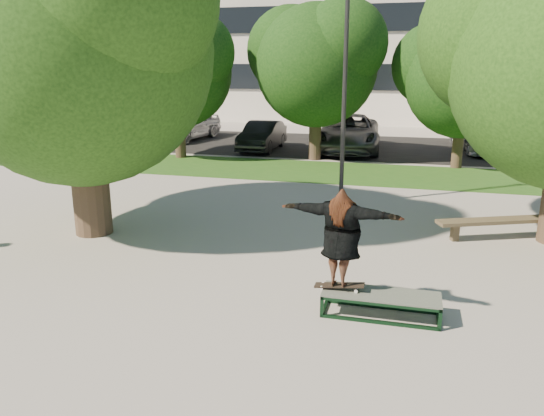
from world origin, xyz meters
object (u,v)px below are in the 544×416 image
(grind_box, at_px, (381,305))
(car_silver_b, at_px, (485,132))
(tree_left, at_px, (75,34))
(car_grey, at_px, (349,133))
(car_dark, at_px, (262,136))
(bench, at_px, (501,222))
(car_silver_a, at_px, (187,124))
(lamppost, at_px, (345,89))

(grind_box, xyz_separation_m, car_silver_b, (3.51, 17.94, 0.64))
(tree_left, height_order, car_grey, tree_left)
(grind_box, bearing_deg, car_dark, 112.04)
(grind_box, height_order, car_silver_b, car_silver_b)
(tree_left, bearing_deg, bench, 11.52)
(car_silver_a, bearing_deg, lamppost, -41.08)
(car_grey, bearing_deg, bench, -72.14)
(bench, distance_m, car_silver_a, 18.74)
(lamppost, distance_m, car_silver_b, 12.61)
(lamppost, xyz_separation_m, grind_box, (1.49, -6.60, -2.96))
(bench, bearing_deg, car_silver_a, 111.83)
(car_grey, bearing_deg, grind_box, -86.03)
(bench, xyz_separation_m, car_grey, (-4.80, 11.65, 0.42))
(lamppost, relative_size, car_silver_b, 1.07)
(car_silver_a, height_order, car_silver_b, car_silver_b)
(tree_left, height_order, lamppost, tree_left)
(car_silver_a, distance_m, car_silver_b, 14.45)
(lamppost, relative_size, car_grey, 1.05)
(tree_left, relative_size, car_dark, 1.81)
(lamppost, height_order, car_grey, lamppost)
(lamppost, height_order, grind_box, lamppost)
(tree_left, bearing_deg, car_grey, 72.14)
(grind_box, relative_size, car_grey, 0.31)
(tree_left, height_order, car_dark, tree_left)
(bench, height_order, car_dark, car_dark)
(tree_left, distance_m, car_grey, 14.66)
(grind_box, height_order, bench, bench)
(lamppost, distance_m, bench, 5.17)
(car_dark, bearing_deg, car_silver_a, 153.47)
(tree_left, height_order, bench, tree_left)
(grind_box, distance_m, car_grey, 16.40)
(lamppost, xyz_separation_m, car_grey, (-0.94, 9.61, -2.35))
(car_silver_a, bearing_deg, grind_box, -49.72)
(car_dark, bearing_deg, grind_box, -67.67)
(bench, bearing_deg, tree_left, 168.09)
(tree_left, xyz_separation_m, car_dark, (0.56, 12.67, -3.77))
(tree_left, distance_m, bench, 10.18)
(bench, distance_m, car_silver_b, 13.44)
(lamppost, bearing_deg, car_dark, 118.36)
(car_silver_a, relative_size, car_dark, 1.18)
(lamppost, height_order, car_dark, lamppost)
(tree_left, xyz_separation_m, car_silver_a, (-4.15, 15.05, -3.63))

